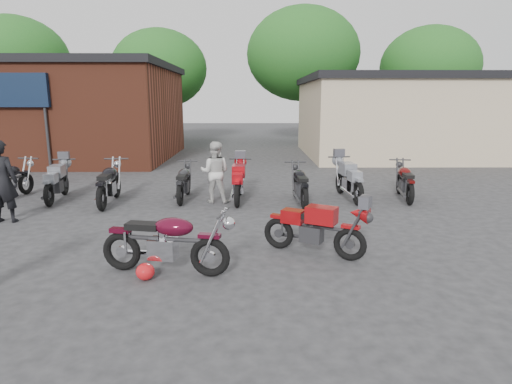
{
  "coord_description": "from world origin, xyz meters",
  "views": [
    {
      "loc": [
        0.85,
        -5.92,
        2.65
      ],
      "look_at": [
        0.91,
        2.19,
        0.9
      ],
      "focal_mm": 30.0,
      "sensor_mm": 36.0,
      "label": 1
    }
  ],
  "objects_px": {
    "person_light": "(215,172)",
    "row_bike_1": "(56,180)",
    "row_bike_0": "(9,179)",
    "row_bike_5": "(300,183)",
    "row_bike_3": "(184,180)",
    "row_bike_2": "(109,181)",
    "row_bike_4": "(239,180)",
    "row_bike_7": "(405,179)",
    "vintage_motorcycle": "(167,238)",
    "row_bike_6": "(349,178)",
    "sportbike": "(315,226)",
    "helmet": "(145,272)",
    "person_dark": "(2,181)"
  },
  "relations": [
    {
      "from": "person_light",
      "to": "row_bike_1",
      "type": "relative_size",
      "value": 0.83
    },
    {
      "from": "row_bike_0",
      "to": "row_bike_1",
      "type": "height_order",
      "value": "row_bike_0"
    },
    {
      "from": "row_bike_0",
      "to": "row_bike_5",
      "type": "xyz_separation_m",
      "value": [
        7.83,
        -0.49,
        -0.02
      ]
    },
    {
      "from": "person_light",
      "to": "row_bike_1",
      "type": "bearing_deg",
      "value": 2.66
    },
    {
      "from": "row_bike_3",
      "to": "row_bike_1",
      "type": "bearing_deg",
      "value": 90.41
    },
    {
      "from": "row_bike_2",
      "to": "row_bike_4",
      "type": "xyz_separation_m",
      "value": [
        3.35,
        0.3,
        -0.02
      ]
    },
    {
      "from": "row_bike_7",
      "to": "row_bike_0",
      "type": "bearing_deg",
      "value": 97.86
    },
    {
      "from": "row_bike_5",
      "to": "vintage_motorcycle",
      "type": "bearing_deg",
      "value": 148.09
    },
    {
      "from": "row_bike_4",
      "to": "row_bike_1",
      "type": "bearing_deg",
      "value": 90.27
    },
    {
      "from": "row_bike_2",
      "to": "row_bike_6",
      "type": "xyz_separation_m",
      "value": [
        6.33,
        0.51,
        -0.01
      ]
    },
    {
      "from": "sportbike",
      "to": "row_bike_7",
      "type": "xyz_separation_m",
      "value": [
        3.05,
        4.28,
        0.02
      ]
    },
    {
      "from": "sportbike",
      "to": "row_bike_0",
      "type": "distance_m",
      "value": 8.81
    },
    {
      "from": "row_bike_5",
      "to": "row_bike_7",
      "type": "distance_m",
      "value": 2.94
    },
    {
      "from": "row_bike_6",
      "to": "row_bike_7",
      "type": "height_order",
      "value": "row_bike_6"
    },
    {
      "from": "vintage_motorcycle",
      "to": "row_bike_1",
      "type": "relative_size",
      "value": 1.03
    },
    {
      "from": "sportbike",
      "to": "row_bike_0",
      "type": "bearing_deg",
      "value": 178.84
    },
    {
      "from": "vintage_motorcycle",
      "to": "row_bike_7",
      "type": "bearing_deg",
      "value": 53.53
    },
    {
      "from": "row_bike_1",
      "to": "row_bike_0",
      "type": "bearing_deg",
      "value": 76.73
    },
    {
      "from": "row_bike_2",
      "to": "row_bike_3",
      "type": "relative_size",
      "value": 1.13
    },
    {
      "from": "sportbike",
      "to": "person_light",
      "type": "bearing_deg",
      "value": 145.84
    },
    {
      "from": "row_bike_2",
      "to": "row_bike_4",
      "type": "relative_size",
      "value": 1.04
    },
    {
      "from": "row_bike_5",
      "to": "helmet",
      "type": "bearing_deg",
      "value": 146.62
    },
    {
      "from": "sportbike",
      "to": "row_bike_5",
      "type": "distance_m",
      "value": 3.83
    },
    {
      "from": "row_bike_6",
      "to": "sportbike",
      "type": "bearing_deg",
      "value": 154.31
    },
    {
      "from": "helmet",
      "to": "row_bike_5",
      "type": "bearing_deg",
      "value": 59.77
    },
    {
      "from": "person_light",
      "to": "row_bike_3",
      "type": "height_order",
      "value": "person_light"
    },
    {
      "from": "row_bike_4",
      "to": "row_bike_5",
      "type": "xyz_separation_m",
      "value": [
        1.61,
        -0.29,
        -0.03
      ]
    },
    {
      "from": "row_bike_0",
      "to": "row_bike_6",
      "type": "xyz_separation_m",
      "value": [
        9.2,
        0.01,
        0.02
      ]
    },
    {
      "from": "person_dark",
      "to": "person_light",
      "type": "distance_m",
      "value": 4.85
    },
    {
      "from": "helmet",
      "to": "person_dark",
      "type": "distance_m",
      "value": 5.05
    },
    {
      "from": "person_light",
      "to": "row_bike_2",
      "type": "distance_m",
      "value": 2.75
    },
    {
      "from": "row_bike_2",
      "to": "row_bike_6",
      "type": "distance_m",
      "value": 6.35
    },
    {
      "from": "vintage_motorcycle",
      "to": "row_bike_4",
      "type": "bearing_deg",
      "value": 89.62
    },
    {
      "from": "person_light",
      "to": "row_bike_2",
      "type": "xyz_separation_m",
      "value": [
        -2.74,
        -0.14,
        -0.21
      ]
    },
    {
      "from": "vintage_motorcycle",
      "to": "row_bike_1",
      "type": "distance_m",
      "value": 6.38
    },
    {
      "from": "vintage_motorcycle",
      "to": "row_bike_0",
      "type": "height_order",
      "value": "vintage_motorcycle"
    },
    {
      "from": "row_bike_0",
      "to": "sportbike",
      "type": "bearing_deg",
      "value": -111.26
    },
    {
      "from": "row_bike_0",
      "to": "row_bike_6",
      "type": "distance_m",
      "value": 9.2
    },
    {
      "from": "helmet",
      "to": "person_light",
      "type": "xyz_separation_m",
      "value": [
        0.63,
        5.01,
        0.67
      ]
    },
    {
      "from": "row_bike_3",
      "to": "row_bike_7",
      "type": "xyz_separation_m",
      "value": [
        5.99,
        0.03,
        0.02
      ]
    },
    {
      "from": "sportbike",
      "to": "row_bike_3",
      "type": "distance_m",
      "value": 5.17
    },
    {
      "from": "sportbike",
      "to": "row_bike_5",
      "type": "xyz_separation_m",
      "value": [
        0.15,
        3.82,
        0.02
      ]
    },
    {
      "from": "row_bike_2",
      "to": "row_bike_3",
      "type": "height_order",
      "value": "row_bike_2"
    },
    {
      "from": "vintage_motorcycle",
      "to": "row_bike_2",
      "type": "bearing_deg",
      "value": 127.93
    },
    {
      "from": "helmet",
      "to": "row_bike_6",
      "type": "xyz_separation_m",
      "value": [
        4.22,
        5.38,
        0.46
      ]
    },
    {
      "from": "person_light",
      "to": "row_bike_0",
      "type": "height_order",
      "value": "person_light"
    },
    {
      "from": "vintage_motorcycle",
      "to": "row_bike_6",
      "type": "bearing_deg",
      "value": 63.05
    },
    {
      "from": "sportbike",
      "to": "row_bike_4",
      "type": "height_order",
      "value": "row_bike_4"
    },
    {
      "from": "row_bike_4",
      "to": "row_bike_5",
      "type": "distance_m",
      "value": 1.63
    },
    {
      "from": "person_dark",
      "to": "row_bike_7",
      "type": "height_order",
      "value": "person_dark"
    }
  ]
}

